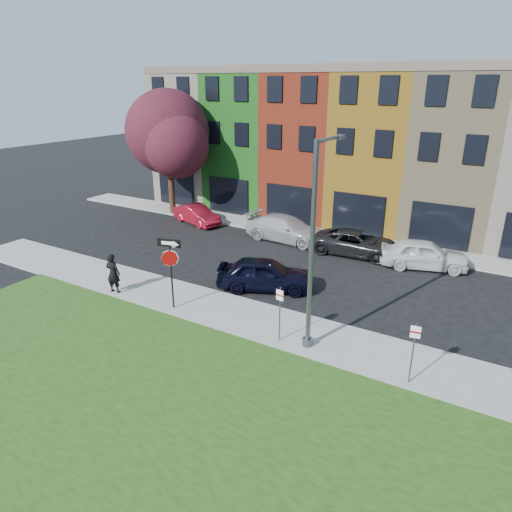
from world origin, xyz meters
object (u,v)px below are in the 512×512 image
Objects in this scene: sedan_near at (265,274)px; street_lamp at (314,248)px; stop_sign at (170,260)px; man at (113,273)px.

sedan_near is 0.65× the size of street_lamp.
stop_sign is 6.59m from street_lamp.
stop_sign is at bearing 125.34° from sedan_near.
stop_sign is 0.64× the size of sedan_near.
stop_sign is 4.91m from sedan_near.
sedan_near is (5.82, 4.15, -0.29)m from man.
street_lamp is at bearing -12.68° from stop_sign.
sedan_near is at bearing 42.66° from stop_sign.
stop_sign reaches higher than sedan_near.
man is 10.24m from street_lamp.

